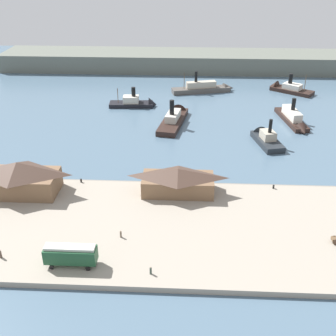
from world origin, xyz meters
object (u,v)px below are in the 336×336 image
Objects in this scene: ferry_approaching_west at (175,117)px; ferry_outer_harbor at (265,138)px; ferry_shed_customs_shed at (19,177)px; ferry_shed_west_terminal at (178,180)px; mooring_post_west at (81,181)px; pedestrian_near_west_shed at (0,254)px; mooring_post_center_east at (273,187)px; pedestrian_near_cart at (121,234)px; ferry_departing_north at (207,88)px; street_tram at (71,254)px; pedestrian_at_waters_edge at (151,271)px; ferry_moored_west at (286,88)px; ferry_moored_east at (294,120)px; ferry_near_quay at (137,103)px.

ferry_outer_harbor is (27.87, -16.22, -0.01)m from ferry_approaching_west.
ferry_shed_customs_shed is 71.33m from ferry_outer_harbor.
ferry_shed_west_terminal is 24.20m from mooring_post_west.
ferry_shed_west_terminal is 40.91m from pedestrian_near_west_shed.
mooring_post_center_east is 0.06× the size of ferry_outer_harbor.
mooring_post_west is 50.43m from ferry_approaching_west.
pedestrian_near_cart is at bearing -120.83° from ferry_shed_west_terminal.
ferry_departing_north is at bearing 67.20° from mooring_post_west.
ferry_shed_customs_shed reaches higher than ferry_outer_harbor.
street_tram is at bearing -144.39° from mooring_post_center_east.
ferry_departing_north is at bearing 83.19° from pedestrian_at_waters_edge.
pedestrian_near_west_shed reaches higher than pedestrian_at_waters_edge.
mooring_post_center_east is 83.93m from ferry_moored_west.
pedestrian_near_west_shed is at bearing -111.02° from ferry_departing_north.
pedestrian_near_cart is at bearing -125.86° from ferry_moored_east.
pedestrian_at_waters_edge is at bearing -96.81° from ferry_departing_north.
ferry_moored_east reaches higher than pedestrian_near_cart.
ferry_near_quay is (-39.76, 60.41, -0.38)m from mooring_post_center_east.
ferry_shed_west_terminal is 1.05× the size of ferry_outer_harbor.
ferry_shed_west_terminal is 21.12m from pedestrian_near_cart.
ferry_outer_harbor is (43.79, 59.56, -2.33)m from street_tram.
pedestrian_near_west_shed is 61.62m from mooring_post_center_east.
pedestrian_near_west_shed is 0.07× the size of ferry_approaching_west.
mooring_post_center_east is at bearing 4.61° from ferry_shed_customs_shed.
ferry_shed_west_terminal is at bearing -172.88° from mooring_post_center_east.
ferry_departing_north reaches higher than ferry_moored_east.
pedestrian_at_waters_edge is 0.06× the size of ferry_departing_north.
ferry_approaching_west reaches higher than ferry_moored_east.
pedestrian_near_west_shed is at bearing -111.64° from ferry_approaching_west.
mooring_post_center_east is 47.67m from ferry_moored_east.
ferry_near_quay is at bearing 98.13° from pedestrian_at_waters_edge.
mooring_post_west is (8.23, 28.80, -0.36)m from pedestrian_near_west_shed.
ferry_outer_harbor is (57.42, 58.27, -0.67)m from pedestrian_near_west_shed.
ferry_near_quay is at bearing -160.10° from ferry_moored_west.
pedestrian_near_cart is at bearing 18.99° from pedestrian_near_west_shed.
ferry_approaching_west is at bearing 78.13° from street_tram.
pedestrian_at_waters_edge is 1.76× the size of mooring_post_center_east.
pedestrian_near_cart is at bearing 123.65° from pedestrian_at_waters_edge.
pedestrian_near_west_shed is 0.08× the size of ferry_moored_east.
pedestrian_near_west_shed is 101.05m from ferry_moored_east.
ferry_approaching_west is at bearing 92.89° from ferry_shed_west_terminal.
ferry_moored_west is (41.87, 84.57, -3.04)m from ferry_shed_west_terminal.
ferry_shed_west_terminal is 18.73× the size of mooring_post_west.
ferry_shed_west_terminal reaches higher than pedestrian_near_cart.
ferry_near_quay is at bearing 164.55° from ferry_moored_east.
pedestrian_near_cart is (21.28, 7.32, -0.09)m from pedestrian_near_west_shed.
pedestrian_near_west_shed is at bearing -78.70° from ferry_shed_customs_shed.
pedestrian_at_waters_edge is 92.48m from ferry_near_quay.
ferry_moored_east is 0.89× the size of ferry_departing_north.
mooring_post_center_east is at bearing 31.90° from pedestrian_near_cart.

